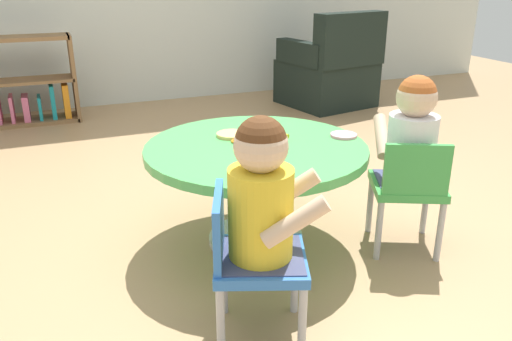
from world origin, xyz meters
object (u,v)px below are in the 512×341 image
Objects in this scene: bookshelf_low at (17,88)px; armchair_dark at (330,72)px; child_chair_right at (409,187)px; seated_child_left at (262,195)px; craft_scissors at (260,151)px; craft_table at (256,167)px; child_chair_left at (250,258)px; seated_child_right at (412,135)px; rolling_pin at (268,131)px.

armchair_dark is (2.64, -0.40, 0.02)m from bookshelf_low.
armchair_dark is at bearing 67.72° from child_chair_right.
craft_scissors is at bearing 68.26° from seated_child_left.
craft_table is 1.15× the size of armchair_dark.
bookshelf_low is at bearing 103.65° from child_chair_left.
child_chair_right is 0.63× the size of armchair_dark.
craft_scissors is (-0.01, -0.08, 0.10)m from craft_table.
bookshelf_low is at bearing 111.29° from craft_scissors.
seated_child_left reaches higher than bookshelf_low.
craft_table is 2.68m from armchair_dark.
child_chair_left is at bearing -76.35° from bookshelf_low.
child_chair_left is at bearing -115.60° from craft_scissors.
craft_table is 1.92× the size of seated_child_left.
child_chair_right is at bearing -21.58° from craft_scissors.
craft_table is 0.67m from child_chair_right.
seated_child_left is 0.91m from seated_child_right.
seated_child_right is at bearing -18.09° from craft_scissors.
rolling_pin is at bearing 65.33° from seated_child_left.
rolling_pin is (-1.50, -2.05, 0.19)m from armchair_dark.
craft_scissors is at bearing 64.40° from child_chair_left.
seated_child_left and seated_child_right have the same top height.
child_chair_left is 0.82m from rolling_pin.
child_chair_left is 3.26m from bookshelf_low.
seated_child_left reaches higher than rolling_pin.
bookshelf_low reaches higher than craft_scissors.
seated_child_left is 3.29m from bookshelf_low.
seated_child_left is 0.91m from child_chair_right.
seated_child_left is 0.59m from craft_scissors.
seated_child_left is at bearing -110.33° from craft_table.
seated_child_right is 3.58× the size of craft_scissors.
bookshelf_low is (-1.63, 2.87, -0.01)m from child_chair_right.
armchair_dark is 2.55m from rolling_pin.
child_chair_right is at bearing 20.63° from seated_child_left.
craft_scissors is (0.22, 0.55, -0.06)m from seated_child_left.
seated_child_right is 0.66m from craft_scissors.
craft_table is 0.69m from seated_child_right.
seated_child_left is at bearing -159.37° from child_chair_right.
seated_child_right reaches higher than craft_table.
craft_scissors is at bearing -125.94° from armchair_dark.
bookshelf_low is at bearing 112.16° from craft_table.
child_chair_right is 0.23m from seated_child_right.
craft_table is at bearing 80.10° from craft_scissors.
armchair_dark is at bearing -8.66° from bookshelf_low.
bookshelf_low reaches higher than child_chair_left.
craft_scissors is at bearing -68.71° from bookshelf_low.
craft_table is 6.87× the size of craft_scissors.
craft_scissors reaches higher than craft_table.
child_chair_left is 1.00× the size of child_chair_right.
bookshelf_low is 6.53× the size of craft_scissors.
child_chair_right is 3.76× the size of craft_scissors.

